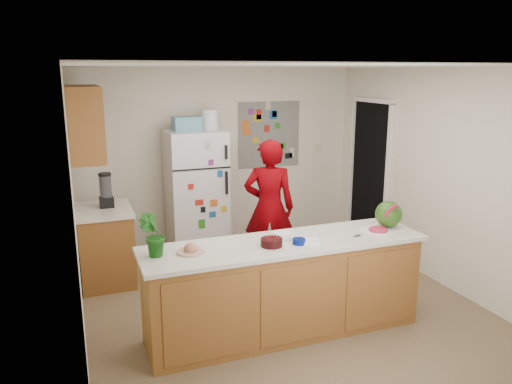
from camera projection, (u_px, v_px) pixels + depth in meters
name	position (u px, v px, depth m)	size (l,w,h in m)	color
floor	(282.00, 307.00, 5.35)	(4.00, 4.50, 0.02)	brown
wall_back	(220.00, 158.00, 7.11)	(4.00, 0.02, 2.50)	beige
wall_left	(73.00, 212.00, 4.36)	(0.02, 4.50, 2.50)	beige
wall_right	(443.00, 178.00, 5.74)	(0.02, 4.50, 2.50)	beige
ceiling	(285.00, 65.00, 4.75)	(4.00, 4.50, 0.02)	white
doorway	(370.00, 174.00, 7.10)	(0.03, 0.85, 2.04)	black
peninsula_base	(284.00, 290.00, 4.72)	(2.60, 0.62, 0.88)	brown
peninsula_top	(285.00, 244.00, 4.61)	(2.68, 0.70, 0.04)	silver
side_counter_base	(106.00, 247.00, 5.90)	(0.60, 0.80, 0.86)	brown
side_counter_top	(103.00, 210.00, 5.79)	(0.64, 0.84, 0.04)	silver
upper_cabinets	(84.00, 123.00, 5.46)	(0.35, 1.00, 0.80)	brown
refrigerator	(196.00, 193.00, 6.70)	(0.75, 0.70, 1.70)	silver
fridge_top_bin	(187.00, 124.00, 6.44)	(0.35, 0.28, 0.18)	#5999B2
photo_collage	(269.00, 134.00, 7.27)	(0.95, 0.01, 0.95)	slate
person	(269.00, 208.00, 6.03)	(0.61, 0.40, 1.68)	#660005
blender_appliance	(106.00, 191.00, 5.81)	(0.14, 0.14, 0.38)	black
cutting_board	(384.00, 229.00, 4.96)	(0.41, 0.31, 0.01)	white
watermelon	(389.00, 214.00, 4.97)	(0.27, 0.27, 0.27)	#305E18
watermelon_slice	(378.00, 230.00, 4.88)	(0.17, 0.17, 0.02)	red
cherry_bowl	(272.00, 242.00, 4.48)	(0.20, 0.20, 0.07)	black
white_bowl	(282.00, 236.00, 4.68)	(0.17, 0.17, 0.06)	silver
cobalt_bowl	(299.00, 241.00, 4.54)	(0.12, 0.12, 0.05)	#011162
plate	(191.00, 252.00, 4.33)	(0.24, 0.24, 0.02)	tan
paper_towel	(308.00, 241.00, 4.59)	(0.19, 0.17, 0.02)	silver
keys	(357.00, 236.00, 4.74)	(0.08, 0.04, 0.01)	gray
potted_plant	(152.00, 235.00, 4.20)	(0.21, 0.17, 0.38)	#1A4111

